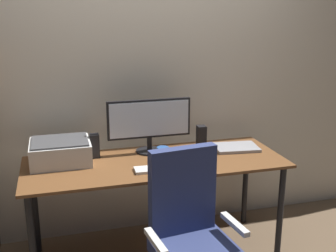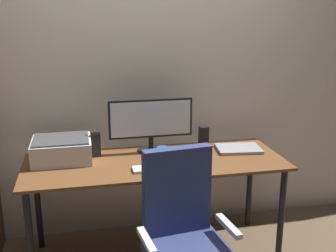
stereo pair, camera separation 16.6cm
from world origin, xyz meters
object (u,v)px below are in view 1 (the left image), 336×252
(keyboard, at_px, (157,169))
(mouse, at_px, (192,164))
(desk, at_px, (156,171))
(monitor, at_px, (149,122))
(speaker_right, at_px, (201,137))
(office_chair, at_px, (192,247))
(laptop, at_px, (236,147))
(printer, at_px, (61,152))
(speaker_left, at_px, (95,146))
(coffee_mug, at_px, (163,154))

(keyboard, relative_size, mouse, 3.02)
(desk, height_order, monitor, monitor)
(keyboard, xyz_separation_m, mouse, (0.25, 0.00, 0.01))
(desk, height_order, speaker_right, speaker_right)
(office_chair, bearing_deg, laptop, 44.63)
(monitor, height_order, printer, monitor)
(office_chair, bearing_deg, speaker_left, 110.01)
(monitor, bearing_deg, mouse, -60.67)
(speaker_left, bearing_deg, office_chair, -63.10)
(speaker_right, bearing_deg, speaker_left, 180.00)
(mouse, xyz_separation_m, speaker_left, (-0.61, 0.36, 0.07))
(speaker_left, distance_m, printer, 0.24)
(desk, height_order, printer, printer)
(coffee_mug, bearing_deg, desk, 162.04)
(speaker_left, bearing_deg, monitor, 1.13)
(speaker_right, height_order, office_chair, office_chair)
(coffee_mug, bearing_deg, office_chair, -90.56)
(mouse, relative_size, printer, 0.24)
(speaker_left, bearing_deg, mouse, -30.59)
(keyboard, height_order, printer, printer)
(mouse, height_order, coffee_mug, coffee_mug)
(monitor, xyz_separation_m, printer, (-0.64, -0.06, -0.15))
(monitor, height_order, speaker_left, monitor)
(mouse, distance_m, speaker_left, 0.71)
(printer, relative_size, office_chair, 0.40)
(desk, relative_size, laptop, 5.62)
(mouse, distance_m, speaker_right, 0.41)
(coffee_mug, height_order, printer, printer)
(monitor, xyz_separation_m, speaker_left, (-0.40, -0.01, -0.15))
(speaker_left, bearing_deg, desk, -25.75)
(monitor, height_order, coffee_mug, monitor)
(monitor, distance_m, keyboard, 0.43)
(keyboard, relative_size, laptop, 0.91)
(desk, relative_size, keyboard, 6.20)
(coffee_mug, relative_size, speaker_left, 0.59)
(keyboard, distance_m, speaker_right, 0.57)
(keyboard, height_order, speaker_right, speaker_right)
(office_chair, bearing_deg, printer, 122.76)
(mouse, bearing_deg, keyboard, -178.57)
(coffee_mug, relative_size, speaker_right, 0.59)
(laptop, xyz_separation_m, speaker_right, (-0.24, 0.10, 0.07))
(keyboard, xyz_separation_m, laptop, (0.68, 0.26, 0.00))
(coffee_mug, height_order, speaker_right, speaker_right)
(printer, bearing_deg, coffee_mug, -12.96)
(keyboard, distance_m, mouse, 0.25)
(laptop, distance_m, speaker_left, 1.05)
(keyboard, height_order, mouse, mouse)
(laptop, height_order, speaker_right, speaker_right)
(monitor, xyz_separation_m, office_chair, (0.04, -0.87, -0.51))
(desk, bearing_deg, laptop, 7.76)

